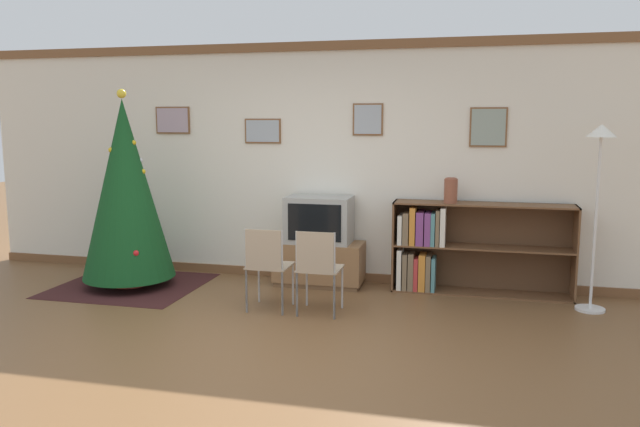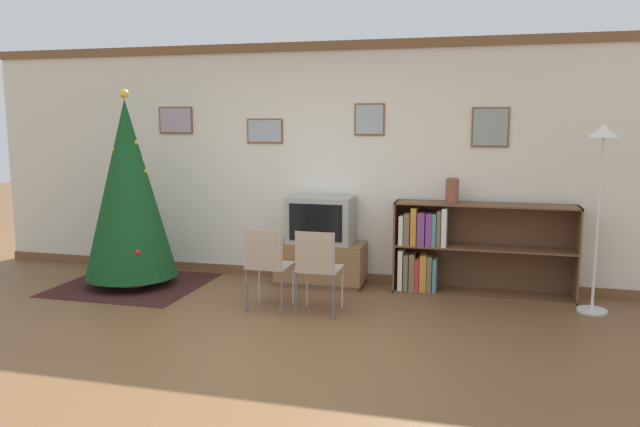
% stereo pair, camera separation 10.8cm
% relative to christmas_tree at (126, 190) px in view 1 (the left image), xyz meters
% --- Properties ---
extents(ground_plane, '(24.00, 24.00, 0.00)m').
position_rel_christmas_tree_xyz_m(ground_plane, '(1.96, -1.67, -1.08)').
color(ground_plane, brown).
extents(wall_back, '(8.43, 0.11, 2.70)m').
position_rel_christmas_tree_xyz_m(wall_back, '(1.96, 0.85, 0.27)').
color(wall_back, silver).
rests_on(wall_back, ground_plane).
extents(area_rug, '(1.56, 1.45, 0.01)m').
position_rel_christmas_tree_xyz_m(area_rug, '(-0.00, -0.00, -1.08)').
color(area_rug, '#381919').
rests_on(area_rug, ground_plane).
extents(christmas_tree, '(1.00, 1.00, 2.16)m').
position_rel_christmas_tree_xyz_m(christmas_tree, '(0.00, 0.00, 0.00)').
color(christmas_tree, maroon).
rests_on(christmas_tree, area_rug).
extents(tv_console, '(0.98, 0.46, 0.49)m').
position_rel_christmas_tree_xyz_m(tv_console, '(2.04, 0.55, -0.84)').
color(tv_console, brown).
rests_on(tv_console, ground_plane).
extents(television, '(0.72, 0.45, 0.51)m').
position_rel_christmas_tree_xyz_m(television, '(2.04, 0.55, -0.34)').
color(television, '#9E9E99').
rests_on(television, tv_console).
extents(folding_chair_left, '(0.40, 0.40, 0.82)m').
position_rel_christmas_tree_xyz_m(folding_chair_left, '(1.79, -0.52, -0.61)').
color(folding_chair_left, tan).
rests_on(folding_chair_left, ground_plane).
extents(folding_chair_right, '(0.40, 0.40, 0.82)m').
position_rel_christmas_tree_xyz_m(folding_chair_right, '(2.30, -0.52, -0.61)').
color(folding_chair_right, tan).
rests_on(folding_chair_right, ground_plane).
extents(bookshelf, '(1.87, 0.36, 0.97)m').
position_rel_christmas_tree_xyz_m(bookshelf, '(3.47, 0.61, -0.60)').
color(bookshelf, brown).
rests_on(bookshelf, ground_plane).
extents(vase, '(0.14, 0.14, 0.27)m').
position_rel_christmas_tree_xyz_m(vase, '(3.47, 0.57, 0.03)').
color(vase, brown).
rests_on(vase, bookshelf).
extents(standing_lamp, '(0.28, 0.28, 1.80)m').
position_rel_christmas_tree_xyz_m(standing_lamp, '(4.84, 0.25, 0.30)').
color(standing_lamp, silver).
rests_on(standing_lamp, ground_plane).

